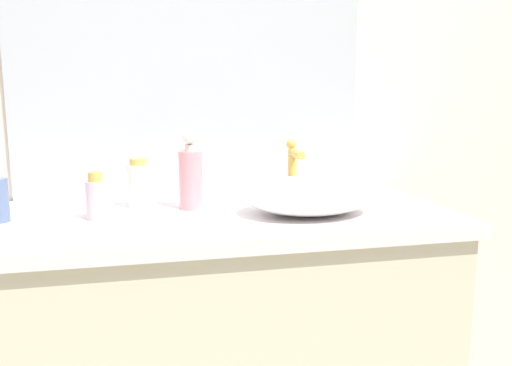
{
  "coord_description": "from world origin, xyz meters",
  "views": [
    {
      "loc": [
        -0.14,
        -0.96,
        1.21
      ],
      "look_at": [
        0.17,
        0.39,
        0.97
      ],
      "focal_mm": 36.76,
      "sensor_mm": 36.0,
      "label": 1
    }
  ],
  "objects_px": {
    "lotion_bottle": "(96,198)",
    "spray_can": "(191,176)",
    "perfume_bottle": "(139,184)",
    "sink_basin": "(310,195)"
  },
  "relations": [
    {
      "from": "perfume_bottle",
      "to": "spray_can",
      "type": "distance_m",
      "value": 0.15
    },
    {
      "from": "perfume_bottle",
      "to": "lotion_bottle",
      "type": "bearing_deg",
      "value": -132.05
    },
    {
      "from": "lotion_bottle",
      "to": "spray_can",
      "type": "distance_m",
      "value": 0.26
    },
    {
      "from": "sink_basin",
      "to": "perfume_bottle",
      "type": "distance_m",
      "value": 0.48
    },
    {
      "from": "lotion_bottle",
      "to": "perfume_bottle",
      "type": "height_order",
      "value": "perfume_bottle"
    },
    {
      "from": "sink_basin",
      "to": "perfume_bottle",
      "type": "relative_size",
      "value": 2.51
    },
    {
      "from": "sink_basin",
      "to": "spray_can",
      "type": "distance_m",
      "value": 0.33
    },
    {
      "from": "lotion_bottle",
      "to": "spray_can",
      "type": "height_order",
      "value": "spray_can"
    },
    {
      "from": "perfume_bottle",
      "to": "spray_can",
      "type": "xyz_separation_m",
      "value": [
        0.14,
        -0.05,
        0.03
      ]
    },
    {
      "from": "lotion_bottle",
      "to": "spray_can",
      "type": "bearing_deg",
      "value": 16.29
    }
  ]
}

